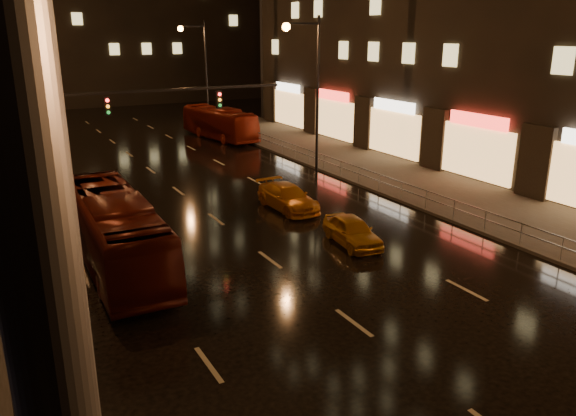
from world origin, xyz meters
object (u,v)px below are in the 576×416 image
Objects in this scene: bus_curb at (219,123)px; taxi_near at (352,231)px; taxi_far at (288,197)px; bus_red at (115,230)px.

taxi_near is (-4.65, -26.97, -0.74)m from bus_curb.
bus_red is at bearing -162.69° from taxi_far.
bus_red is 2.87× the size of taxi_near.
bus_curb is at bearing 61.00° from bus_red.
bus_red reaches higher than taxi_near.
taxi_far reaches higher than taxi_near.
bus_curb reaches higher than taxi_near.
taxi_far is (9.61, 3.29, -0.82)m from bus_red.
taxi_far is (-4.65, -21.05, -0.72)m from bus_curb.
taxi_near is at bearing -91.56° from taxi_far.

